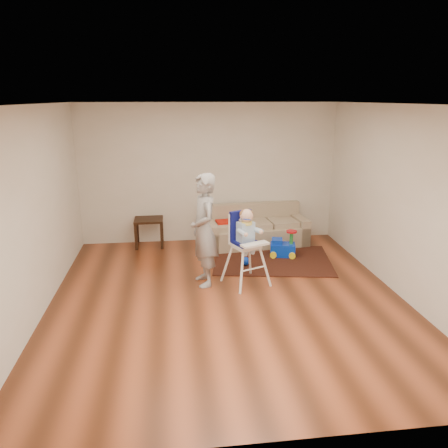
{
  "coord_description": "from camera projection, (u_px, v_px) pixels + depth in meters",
  "views": [
    {
      "loc": [
        -0.76,
        -5.68,
        2.78
      ],
      "look_at": [
        0.0,
        0.4,
        1.0
      ],
      "focal_mm": 35.0,
      "sensor_mm": 36.0,
      "label": 1
    }
  ],
  "objects": [
    {
      "name": "room_envelope",
      "position": [
        223.0,
        163.0,
        6.26
      ],
      "size": [
        5.04,
        5.52,
        2.72
      ],
      "color": "beige",
      "rests_on": "ground"
    },
    {
      "name": "ground",
      "position": [
        227.0,
        298.0,
        6.28
      ],
      "size": [
        5.5,
        5.5,
        0.0
      ],
      "primitive_type": "plane",
      "color": "#4A2311",
      "rests_on": "ground"
    },
    {
      "name": "sofa",
      "position": [
        255.0,
        226.0,
        8.46
      ],
      "size": [
        2.05,
        1.0,
        0.76
      ],
      "rotation": [
        0.0,
        0.0,
        0.1
      ],
      "color": "tan",
      "rests_on": "ground"
    },
    {
      "name": "area_rug",
      "position": [
        272.0,
        260.0,
        7.75
      ],
      "size": [
        2.25,
        1.83,
        0.02
      ],
      "primitive_type": "cube",
      "rotation": [
        0.0,
        0.0,
        -0.16
      ],
      "color": "black",
      "rests_on": "ground"
    },
    {
      "name": "ride_on_toy",
      "position": [
        283.0,
        243.0,
        7.87
      ],
      "size": [
        0.5,
        0.41,
        0.48
      ],
      "primitive_type": null,
      "rotation": [
        0.0,
        0.0,
        -0.23
      ],
      "color": "#0935D1",
      "rests_on": "area_rug"
    },
    {
      "name": "adult",
      "position": [
        204.0,
        230.0,
        6.55
      ],
      "size": [
        0.52,
        0.69,
        1.72
      ],
      "primitive_type": "imported",
      "rotation": [
        0.0,
        0.0,
        -1.38
      ],
      "color": "#97979A",
      "rests_on": "ground"
    },
    {
      "name": "high_chair",
      "position": [
        246.0,
        248.0,
        6.62
      ],
      "size": [
        0.73,
        0.73,
        1.2
      ],
      "rotation": [
        0.0,
        0.0,
        0.41
      ],
      "color": "white",
      "rests_on": "ground"
    },
    {
      "name": "side_table",
      "position": [
        149.0,
        232.0,
        8.47
      ],
      "size": [
        0.54,
        0.54,
        0.54
      ],
      "primitive_type": null,
      "color": "black",
      "rests_on": "ground"
    },
    {
      "name": "toy_ball",
      "position": [
        245.0,
        261.0,
        7.46
      ],
      "size": [
        0.15,
        0.15,
        0.15
      ],
      "primitive_type": "sphere",
      "color": "#0935D1",
      "rests_on": "area_rug"
    }
  ]
}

